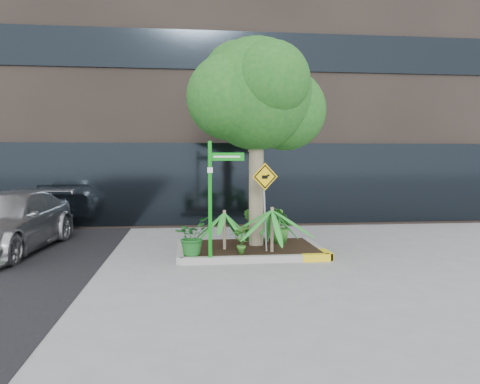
{
  "coord_description": "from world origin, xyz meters",
  "views": [
    {
      "loc": [
        -1.25,
        -10.44,
        2.19
      ],
      "look_at": [
        -0.03,
        0.2,
        1.43
      ],
      "focal_mm": 35.0,
      "sensor_mm": 36.0,
      "label": 1
    }
  ],
  "objects": [
    {
      "name": "palm_back",
      "position": [
        0.75,
        0.9,
        0.83
      ],
      "size": [
        0.82,
        0.82,
        0.91
      ],
      "color": "gray",
      "rests_on": "ground"
    },
    {
      "name": "shrub_c",
      "position": [
        -0.08,
        -0.55,
        0.47
      ],
      "size": [
        0.43,
        0.43,
        0.64
      ],
      "primitive_type": "imported",
      "rotation": [
        0.0,
        0.0,
        3.48
      ],
      "color": "#336C21",
      "rests_on": "planter"
    },
    {
      "name": "cattle_sign",
      "position": [
        0.47,
        -0.26,
        1.47
      ],
      "size": [
        0.59,
        0.25,
        1.95
      ],
      "rotation": [
        0.0,
        0.0,
        0.24
      ],
      "color": "slate",
      "rests_on": "ground"
    },
    {
      "name": "tree",
      "position": [
        0.39,
        0.51,
        3.7
      ],
      "size": [
        3.38,
        3.0,
        5.07
      ],
      "color": "gray",
      "rests_on": "ground"
    },
    {
      "name": "palm_front",
      "position": [
        0.61,
        -0.39,
        1.07
      ],
      "size": [
        1.11,
        1.11,
        1.23
      ],
      "color": "gray",
      "rests_on": "ground"
    },
    {
      "name": "shrub_b",
      "position": [
        1.0,
        0.67,
        0.59
      ],
      "size": [
        0.6,
        0.6,
        0.88
      ],
      "primitive_type": "imported",
      "rotation": [
        0.0,
        0.0,
        1.83
      ],
      "color": "#29691F",
      "rests_on": "planter"
    },
    {
      "name": "planter",
      "position": [
        0.23,
        0.27,
        0.1
      ],
      "size": [
        3.35,
        2.36,
        0.15
      ],
      "color": "#9E9E99",
      "rests_on": "ground"
    },
    {
      "name": "ground",
      "position": [
        0.0,
        0.0,
        0.0
      ],
      "size": [
        80.0,
        80.0,
        0.0
      ],
      "primitive_type": "plane",
      "color": "gray",
      "rests_on": "ground"
    },
    {
      "name": "shrub_d",
      "position": [
        0.36,
        1.15,
        0.55
      ],
      "size": [
        0.6,
        0.6,
        0.8
      ],
      "primitive_type": "imported",
      "rotation": [
        0.0,
        0.0,
        5.26
      ],
      "color": "#28631C",
      "rests_on": "planter"
    },
    {
      "name": "parked_car",
      "position": [
        -5.49,
        1.06,
        0.7
      ],
      "size": [
        2.44,
        5.01,
        1.4
      ],
      "primitive_type": "imported",
      "rotation": [
        0.0,
        0.0,
        -0.1
      ],
      "color": "#BCBCC1",
      "rests_on": "ground"
    },
    {
      "name": "building",
      "position": [
        0.5,
        8.5,
        7.5
      ],
      "size": [
        18.0,
        8.0,
        15.0
      ],
      "primitive_type": "cube",
      "color": "#2D2621",
      "rests_on": "ground"
    },
    {
      "name": "palm_left",
      "position": [
        -0.41,
        0.02,
        0.98
      ],
      "size": [
        1.0,
        1.0,
        1.11
      ],
      "color": "gray",
      "rests_on": "ground"
    },
    {
      "name": "street_sign_post",
      "position": [
        -0.72,
        -0.79,
        1.58
      ],
      "size": [
        0.76,
        0.78,
        2.56
      ],
      "rotation": [
        0.0,
        0.0,
        -0.1
      ],
      "color": "#0B7E13",
      "rests_on": "ground"
    },
    {
      "name": "shrub_a",
      "position": [
        -1.15,
        -0.55,
        0.56
      ],
      "size": [
        0.99,
        0.99,
        0.81
      ],
      "primitive_type": "imported",
      "rotation": [
        0.0,
        0.0,
        1.08
      ],
      "color": "#1B5F20",
      "rests_on": "planter"
    }
  ]
}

